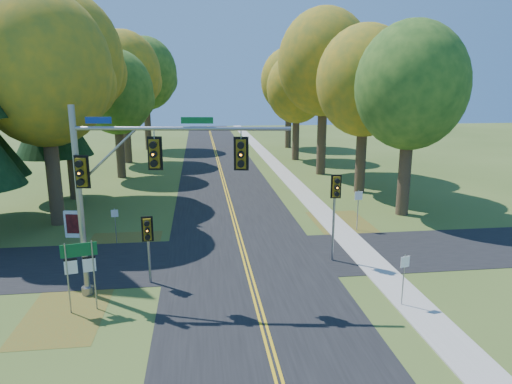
{
  "coord_description": "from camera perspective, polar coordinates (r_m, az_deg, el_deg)",
  "views": [
    {
      "loc": [
        -2.18,
        -19.91,
        8.62
      ],
      "look_at": [
        0.71,
        3.02,
        3.2
      ],
      "focal_mm": 32.0,
      "sensor_mm": 36.0,
      "label": 1
    }
  ],
  "objects": [
    {
      "name": "leaf_patch_e",
      "position": [
        28.74,
        11.4,
        -4.51
      ],
      "size": [
        3.5,
        8.0,
        0.0
      ],
      "primitive_type": "cube",
      "color": "brown",
      "rests_on": "ground"
    },
    {
      "name": "tree_e_e",
      "position": [
        64.74,
        4.19,
        13.67
      ],
      "size": [
        7.8,
        7.8,
        13.74
      ],
      "color": "#38281C",
      "rests_on": "ground"
    },
    {
      "name": "reg_sign_e_south",
      "position": [
        19.13,
        18.04,
        -9.37
      ],
      "size": [
        0.41,
        0.15,
        2.17
      ],
      "rotation": [
        0.0,
        0.0,
        0.29
      ],
      "color": "gray",
      "rests_on": "ground"
    },
    {
      "name": "ped_signal_pole",
      "position": [
        20.34,
        -13.39,
        -5.15
      ],
      "size": [
        0.5,
        0.57,
        3.15
      ],
      "rotation": [
        0.0,
        0.0,
        0.07
      ],
      "color": "gray",
      "rests_on": "ground"
    },
    {
      "name": "route_sign_cluster",
      "position": [
        18.87,
        -21.16,
        -8.24
      ],
      "size": [
        1.31,
        0.33,
        2.85
      ],
      "rotation": [
        0.0,
        0.0,
        0.22
      ],
      "color": "gray",
      "rests_on": "ground"
    },
    {
      "name": "tree_e_b",
      "position": [
        37.85,
        13.5,
        13.26
      ],
      "size": [
        7.6,
        7.6,
        13.33
      ],
      "color": "#38281C",
      "rests_on": "ground"
    },
    {
      "name": "reg_sign_w",
      "position": [
        26.42,
        -17.2,
        -3.32
      ],
      "size": [
        0.39,
        0.07,
        2.01
      ],
      "rotation": [
        0.0,
        0.0,
        0.07
      ],
      "color": "gray",
      "rests_on": "ground"
    },
    {
      "name": "tree_w_d",
      "position": [
        53.7,
        -16.19,
        13.93
      ],
      "size": [
        8.2,
        8.2,
        14.56
      ],
      "color": "#38281C",
      "rests_on": "ground"
    },
    {
      "name": "centerline_right",
      "position": [
        21.8,
        -0.61,
        -10.02
      ],
      "size": [
        0.1,
        160.0,
        0.01
      ],
      "primitive_type": "cube",
      "color": "gold",
      "rests_on": "road_main"
    },
    {
      "name": "tree_w_e",
      "position": [
        64.36,
        -13.63,
        14.13
      ],
      "size": [
        8.4,
        8.4,
        14.97
      ],
      "color": "#38281C",
      "rests_on": "ground"
    },
    {
      "name": "tree_w_c",
      "position": [
        44.99,
        -16.98,
        11.78
      ],
      "size": [
        6.8,
        6.8,
        11.91
      ],
      "color": "#38281C",
      "rests_on": "ground"
    },
    {
      "name": "centerline_left",
      "position": [
        21.78,
        -1.14,
        -10.04
      ],
      "size": [
        0.1,
        160.0,
        0.01
      ],
      "primitive_type": "cube",
      "color": "gold",
      "rests_on": "road_main"
    },
    {
      "name": "reg_sign_e_north",
      "position": [
        28.13,
        12.66,
        -1.34
      ],
      "size": [
        0.48,
        0.07,
        2.5
      ],
      "rotation": [
        0.0,
        0.0,
        0.01
      ],
      "color": "gray",
      "rests_on": "ground"
    },
    {
      "name": "tree_e_a",
      "position": [
        31.81,
        18.86,
        12.35
      ],
      "size": [
        7.2,
        7.2,
        12.73
      ],
      "color": "#38281C",
      "rests_on": "ground"
    },
    {
      "name": "tree_e_c",
      "position": [
        45.28,
        8.58,
        15.64
      ],
      "size": [
        8.8,
        8.8,
        15.79
      ],
      "color": "#38281C",
      "rests_on": "ground"
    },
    {
      "name": "tree_e_d",
      "position": [
        54.01,
        5.16,
        12.74
      ],
      "size": [
        7.0,
        7.0,
        12.32
      ],
      "color": "#38281C",
      "rests_on": "ground"
    },
    {
      "name": "pine_c",
      "position": [
        37.52,
        -24.7,
        13.67
      ],
      "size": [
        5.6,
        5.6,
        20.56
      ],
      "color": "#38281C",
      "rests_on": "ground"
    },
    {
      "name": "tree_w_a",
      "position": [
        30.64,
        -24.92,
        13.63
      ],
      "size": [
        8.0,
        8.0,
        14.15
      ],
      "color": "#38281C",
      "rests_on": "ground"
    },
    {
      "name": "sidewalk_east",
      "position": [
        23.25,
        14.69,
        -8.94
      ],
      "size": [
        1.6,
        160.0,
        0.06
      ],
      "primitive_type": "cube",
      "color": "#9E998E",
      "rests_on": "ground"
    },
    {
      "name": "traffic_mast",
      "position": [
        18.72,
        -15.41,
        1.81
      ],
      "size": [
        8.62,
        1.59,
        7.89
      ],
      "rotation": [
        0.0,
        0.0,
        -0.15
      ],
      "color": "gray",
      "rests_on": "ground"
    },
    {
      "name": "leaf_patch_w_far",
      "position": [
        19.71,
        -22.73,
        -13.82
      ],
      "size": [
        3.0,
        5.0,
        0.0
      ],
      "primitive_type": "cube",
      "color": "brown",
      "rests_on": "ground"
    },
    {
      "name": "east_signal_pole",
      "position": [
        22.39,
        9.9,
        -0.53
      ],
      "size": [
        0.52,
        0.59,
        4.46
      ],
      "rotation": [
        0.0,
        0.0,
        -0.08
      ],
      "color": "gray",
      "rests_on": "ground"
    },
    {
      "name": "road_cross",
      "position": [
        23.64,
        -1.42,
        -8.17
      ],
      "size": [
        60.0,
        6.0,
        0.02
      ],
      "primitive_type": "cube",
      "color": "black",
      "rests_on": "ground"
    },
    {
      "name": "road_main",
      "position": [
        21.8,
        -0.88,
        -10.07
      ],
      "size": [
        8.0,
        160.0,
        0.02
      ],
      "primitive_type": "cube",
      "color": "black",
      "rests_on": "ground"
    },
    {
      "name": "ground",
      "position": [
        21.8,
        -0.88,
        -10.09
      ],
      "size": [
        160.0,
        160.0,
        0.0
      ],
      "primitive_type": "plane",
      "color": "#3D511C",
      "rests_on": "ground"
    },
    {
      "name": "info_kiosk",
      "position": [
        28.41,
        -21.75,
        -3.77
      ],
      "size": [
        1.16,
        0.36,
        1.59
      ],
      "rotation": [
        0.0,
        0.0,
        -0.18
      ],
      "color": "white",
      "rests_on": "ground"
    },
    {
      "name": "tree_w_b",
      "position": [
        37.47,
        -22.74,
        14.89
      ],
      "size": [
        8.6,
        8.6,
        15.38
      ],
      "color": "#38281C",
      "rests_on": "ground"
    },
    {
      "name": "leaf_patch_w_near",
      "position": [
        25.78,
        -16.53,
        -6.9
      ],
      "size": [
        4.0,
        6.0,
        0.0
      ],
      "primitive_type": "cube",
      "color": "brown",
      "rests_on": "ground"
    }
  ]
}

